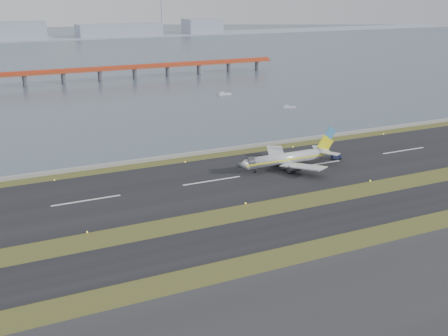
{
  "coord_description": "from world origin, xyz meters",
  "views": [
    {
      "loc": [
        -71.03,
        -123.21,
        57.88
      ],
      "look_at": [
        0.31,
        22.0,
        6.59
      ],
      "focal_mm": 45.0,
      "sensor_mm": 36.0,
      "label": 1
    }
  ],
  "objects": [
    {
      "name": "far_shoreline",
      "position": [
        13.62,
        620.0,
        6.07
      ],
      "size": [
        1400.0,
        80.0,
        60.5
      ],
      "color": "#98A2B4",
      "rests_on": "ground"
    },
    {
      "name": "red_pier",
      "position": [
        20.0,
        250.0,
        7.28
      ],
      "size": [
        260.0,
        5.0,
        10.2
      ],
      "color": "#B23D1E",
      "rests_on": "ground"
    },
    {
      "name": "apron_strip",
      "position": [
        0.0,
        -55.0,
        0.05
      ],
      "size": [
        1000.0,
        50.0,
        0.1
      ],
      "primitive_type": "cube",
      "color": "#2A2A2C",
      "rests_on": "ground"
    },
    {
      "name": "runway_strip",
      "position": [
        0.0,
        30.0,
        0.05
      ],
      "size": [
        1000.0,
        45.0,
        0.1
      ],
      "primitive_type": "cube",
      "color": "black",
      "rests_on": "ground"
    },
    {
      "name": "airliner",
      "position": [
        28.94,
        31.27,
        3.46
      ],
      "size": [
        38.52,
        32.89,
        12.8
      ],
      "color": "silver",
      "rests_on": "ground"
    },
    {
      "name": "ground",
      "position": [
        0.0,
        0.0,
        0.0
      ],
      "size": [
        1000.0,
        1000.0,
        0.0
      ],
      "primitive_type": "plane",
      "color": "#3E4A1A",
      "rests_on": "ground"
    },
    {
      "name": "workboat_near",
      "position": [
        84.36,
        117.34,
        0.51
      ],
      "size": [
        6.99,
        4.56,
        1.63
      ],
      "rotation": [
        0.0,
        0.0,
        -0.4
      ],
      "color": "silver",
      "rests_on": "ground"
    },
    {
      "name": "seawall",
      "position": [
        0.0,
        60.0,
        0.5
      ],
      "size": [
        1000.0,
        2.5,
        1.0
      ],
      "primitive_type": "cube",
      "color": "gray",
      "rests_on": "ground"
    },
    {
      "name": "pushback_tug",
      "position": [
        50.02,
        32.11,
        1.05
      ],
      "size": [
        3.62,
        2.44,
        2.16
      ],
      "rotation": [
        0.0,
        0.0,
        -0.15
      ],
      "color": "#151B3B",
      "rests_on": "ground"
    },
    {
      "name": "taxiway_strip",
      "position": [
        0.0,
        -12.0,
        0.05
      ],
      "size": [
        1000.0,
        18.0,
        0.1
      ],
      "primitive_type": "cube",
      "color": "black",
      "rests_on": "ground"
    },
    {
      "name": "workboat_far",
      "position": [
        71.15,
        166.28,
        0.62
      ],
      "size": [
        8.03,
        2.57,
        1.95
      ],
      "rotation": [
        0.0,
        0.0,
        -0.01
      ],
      "color": "silver",
      "rests_on": "ground"
    },
    {
      "name": "bay_water",
      "position": [
        0.0,
        460.0,
        0.0
      ],
      "size": [
        1400.0,
        800.0,
        1.3
      ],
      "primitive_type": "cube",
      "color": "#445661",
      "rests_on": "ground"
    }
  ]
}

